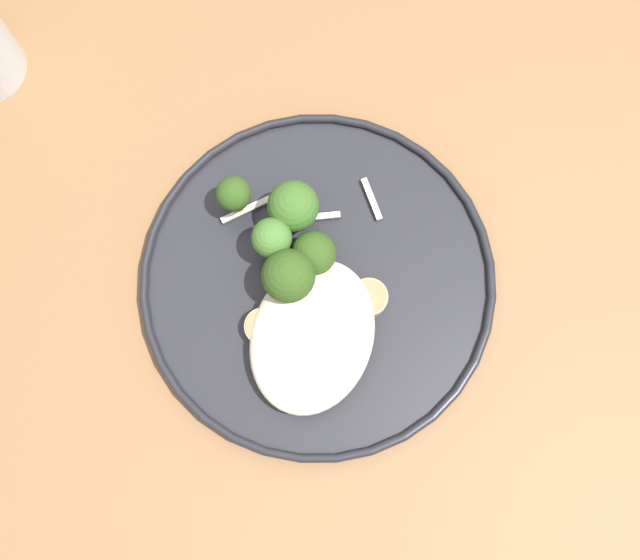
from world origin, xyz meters
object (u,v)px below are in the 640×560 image
seared_scallop_right_edge (376,300)px  broccoli_floret_split_head (236,196)px  seared_scallop_large_seared (305,343)px  dinner_plate (320,283)px  seared_scallop_front_small (266,328)px  seared_scallop_half_hidden (306,314)px  broccoli_floret_small_sprig (273,242)px  broccoli_floret_right_tilted (295,207)px  broccoli_floret_rear_charred (291,277)px  seared_scallop_tilted_round (348,350)px  seared_scallop_rear_pale (329,332)px  broccoli_floret_near_rim (317,251)px

seared_scallop_right_edge → broccoli_floret_split_head: size_ratio=0.61×
seared_scallop_large_seared → seared_scallop_right_edge: bearing=138.0°
dinner_plate → seared_scallop_front_small: (0.05, -0.03, 0.01)m
dinner_plate → seared_scallop_right_edge: seared_scallop_right_edge is taller
seared_scallop_right_edge → seared_scallop_half_hidden: (0.03, -0.05, 0.00)m
seared_scallop_right_edge → broccoli_floret_small_sprig: 0.09m
broccoli_floret_split_head → dinner_plate: bearing=62.7°
seared_scallop_front_small → broccoli_floret_right_tilted: bearing=-177.8°
broccoli_floret_right_tilted → broccoli_floret_split_head: bearing=-86.6°
seared_scallop_right_edge → broccoli_floret_rear_charred: bearing=-83.8°
seared_scallop_front_small → broccoli_floret_rear_charred: size_ratio=0.47×
broccoli_floret_right_tilted → seared_scallop_tilted_round: bearing=37.1°
broccoli_floret_small_sprig → seared_scallop_front_small: bearing=10.7°
seared_scallop_large_seared → broccoli_floret_rear_charred: 0.06m
seared_scallop_large_seared → broccoli_floret_split_head: (-0.09, -0.09, 0.02)m
seared_scallop_tilted_round → broccoli_floret_small_sprig: (-0.06, -0.08, 0.02)m
seared_scallop_rear_pale → broccoli_floret_rear_charred: bearing=-125.7°
broccoli_floret_near_rim → broccoli_floret_small_sprig: broccoli_floret_small_sprig is taller
seared_scallop_large_seared → seared_scallop_front_small: bearing=-94.0°
seared_scallop_tilted_round → broccoli_floret_small_sprig: size_ratio=0.55×
dinner_plate → seared_scallop_half_hidden: (0.03, -0.00, 0.01)m
seared_scallop_rear_pale → broccoli_floret_split_head: bearing=-128.7°
seared_scallop_half_hidden → seared_scallop_right_edge: bearing=118.6°
dinner_plate → seared_scallop_right_edge: bearing=86.4°
seared_scallop_half_hidden → broccoli_floret_near_rim: bearing=-173.3°
seared_scallop_tilted_round → broccoli_floret_right_tilted: 0.12m
dinner_plate → seared_scallop_tilted_round: bearing=37.4°
seared_scallop_large_seared → seared_scallop_front_small: size_ratio=1.12×
seared_scallop_rear_pale → seared_scallop_front_small: (0.01, -0.05, 0.00)m
broccoli_floret_near_rim → broccoli_floret_rear_charred: size_ratio=0.74×
seared_scallop_right_edge → seared_scallop_front_small: bearing=-58.9°
seared_scallop_front_small → dinner_plate: bearing=148.9°
seared_scallop_right_edge → broccoli_floret_small_sprig: size_ratio=0.55×
seared_scallop_half_hidden → broccoli_floret_small_sprig: 0.06m
seared_scallop_front_small → broccoli_floret_rear_charred: 0.05m
broccoli_floret_rear_charred → seared_scallop_right_edge: bearing=96.2°
broccoli_floret_right_tilted → broccoli_floret_rear_charred: broccoli_floret_rear_charred is taller
seared_scallop_half_hidden → seared_scallop_tilted_round: bearing=65.1°
broccoli_floret_rear_charred → broccoli_floret_small_sprig: 0.03m
broccoli_floret_split_head → broccoli_floret_small_sprig: bearing=53.9°
seared_scallop_tilted_round → broccoli_floret_near_rim: size_ratio=0.65×
broccoli_floret_split_head → broccoli_floret_near_rim: bearing=72.0°
seared_scallop_half_hidden → broccoli_floret_near_rim: broccoli_floret_near_rim is taller
broccoli_floret_near_rim → broccoli_floret_rear_charred: broccoli_floret_rear_charred is taller
seared_scallop_half_hidden → broccoli_floret_right_tilted: broccoli_floret_right_tilted is taller
dinner_plate → broccoli_floret_near_rim: broccoli_floret_near_rim is taller
broccoli_floret_small_sprig → seared_scallop_large_seared: bearing=34.8°
seared_scallop_half_hidden → broccoli_floret_near_rim: 0.05m
seared_scallop_large_seared → seared_scallop_rear_pale: bearing=131.2°
seared_scallop_rear_pale → broccoli_floret_near_rim: (-0.06, -0.03, 0.02)m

